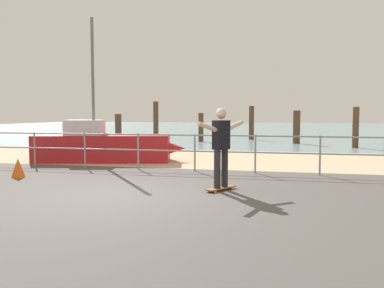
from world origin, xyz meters
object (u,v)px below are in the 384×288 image
skateboarder (221,143)px  traffic_cone (18,168)px  skateboard (221,188)px  sailboat (108,146)px

skateboarder → traffic_cone: bearing=173.5°
skateboarder → traffic_cone: size_ratio=3.30×
skateboard → skateboarder: 0.95m
sailboat → skateboard: bearing=-43.9°
skateboard → traffic_cone: 5.27m
skateboarder → traffic_cone: skateboarder is taller
skateboard → skateboarder: skateboarder is taller
skateboard → traffic_cone: bearing=173.5°
sailboat → skateboarder: bearing=-43.9°
skateboard → skateboarder: bearing=-153.4°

